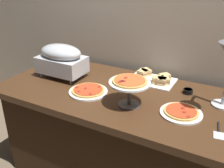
# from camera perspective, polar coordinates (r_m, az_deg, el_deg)

# --- Properties ---
(back_wall) EXTENTS (4.40, 0.04, 2.40)m
(back_wall) POSITION_cam_1_polar(r_m,az_deg,el_deg) (2.15, 9.53, 13.88)
(back_wall) COLOR #B7A893
(back_wall) RESTS_ON ground_plane
(buffet_table) EXTENTS (1.90, 0.84, 0.76)m
(buffet_table) POSITION_cam_1_polar(r_m,az_deg,el_deg) (2.05, 3.07, -11.52)
(buffet_table) COLOR #422816
(buffet_table) RESTS_ON ground_plane
(chafing_dish) EXTENTS (0.37, 0.23, 0.27)m
(chafing_dish) POSITION_cam_1_polar(r_m,az_deg,el_deg) (2.11, -10.96, 5.40)
(chafing_dish) COLOR #B7BABF
(chafing_dish) RESTS_ON buffet_table
(pizza_plate_front) EXTENTS (0.26, 0.26, 0.03)m
(pizza_plate_front) POSITION_cam_1_polar(r_m,az_deg,el_deg) (1.66, 14.81, -5.97)
(pizza_plate_front) COLOR white
(pizza_plate_front) RESTS_ON buffet_table
(pizza_plate_center) EXTENTS (0.28, 0.28, 0.03)m
(pizza_plate_center) POSITION_cam_1_polar(r_m,az_deg,el_deg) (1.87, -5.19, -1.50)
(pizza_plate_center) COLOR white
(pizza_plate_center) RESTS_ON buffet_table
(pizza_plate_raised_stand) EXTENTS (0.26, 0.26, 0.18)m
(pizza_plate_raised_stand) POSITION_cam_1_polar(r_m,az_deg,el_deg) (1.65, 3.85, -0.11)
(pizza_plate_raised_stand) COLOR #595B60
(pizza_plate_raised_stand) RESTS_ON buffet_table
(sandwich_platter) EXTENTS (0.35, 0.24, 0.06)m
(sandwich_platter) POSITION_cam_1_polar(r_m,az_deg,el_deg) (2.06, 9.18, 1.22)
(sandwich_platter) COLOR white
(sandwich_platter) RESTS_ON buffet_table
(sauce_cup_near) EXTENTS (0.06, 0.06, 0.03)m
(sauce_cup_near) POSITION_cam_1_polar(r_m,az_deg,el_deg) (1.97, 0.80, 0.29)
(sauce_cup_near) COLOR black
(sauce_cup_near) RESTS_ON buffet_table
(sauce_cup_far) EXTENTS (0.07, 0.07, 0.03)m
(sauce_cup_far) POSITION_cam_1_polar(r_m,az_deg,el_deg) (1.92, 16.19, -1.48)
(sauce_cup_far) COLOR black
(sauce_cup_far) RESTS_ON buffet_table
(serving_spatula) EXTENTS (0.07, 0.17, 0.01)m
(serving_spatula) POSITION_cam_1_polar(r_m,az_deg,el_deg) (1.57, 22.20, -9.52)
(serving_spatula) COLOR #B7BABF
(serving_spatula) RESTS_ON buffet_table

